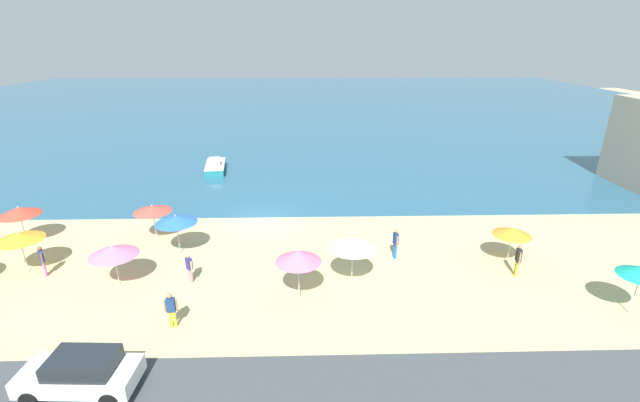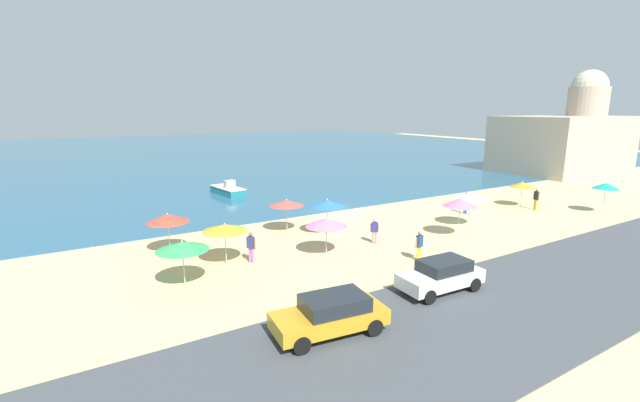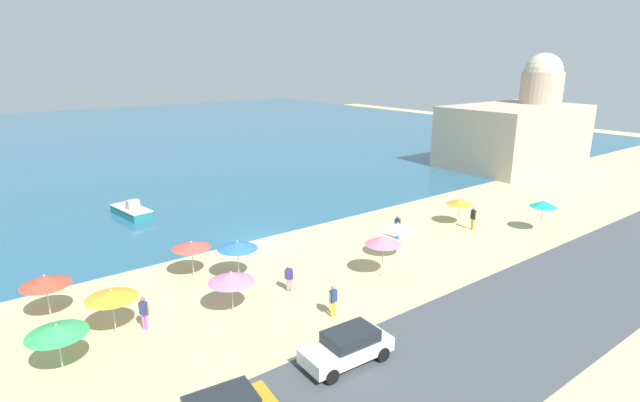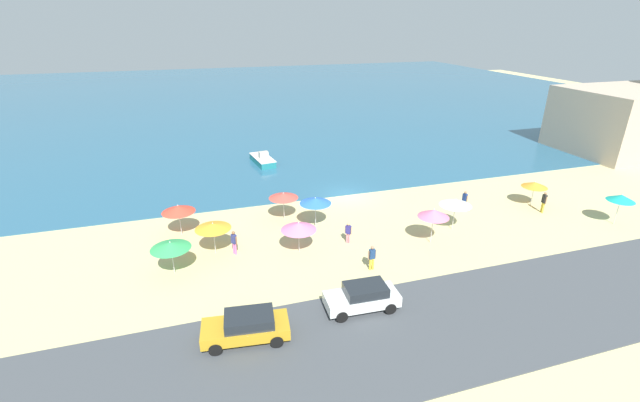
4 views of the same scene
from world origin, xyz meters
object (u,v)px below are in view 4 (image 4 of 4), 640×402
beach_umbrella_1 (315,201)px  beach_umbrella_4 (434,213)px  bather_2 (348,232)px  bather_4 (372,256)px  parked_car_0 (363,297)px  beach_umbrella_0 (213,226)px  beach_umbrella_7 (299,226)px  beach_umbrella_6 (178,209)px  beach_umbrella_8 (170,245)px  parked_car_1 (247,326)px  bather_3 (234,241)px  bather_0 (544,201)px  beach_umbrella_9 (621,198)px  skiff_nearshore (262,160)px  beach_umbrella_3 (456,202)px  beach_umbrella_5 (535,185)px  beach_umbrella_2 (283,196)px  bather_1 (465,200)px

beach_umbrella_1 → beach_umbrella_4: 8.57m
bather_2 → bather_4: bearing=-87.1°
parked_car_0 → beach_umbrella_0: bearing=129.8°
beach_umbrella_4 → beach_umbrella_7: (-9.21, 1.56, -0.40)m
beach_umbrella_0 → beach_umbrella_6: 4.12m
beach_umbrella_8 → bather_4: size_ratio=1.45×
parked_car_1 → bather_3: bearing=87.2°
parked_car_1 → beach_umbrella_6: bearing=103.3°
beach_umbrella_6 → parked_car_0: 15.32m
beach_umbrella_8 → bather_0: 28.72m
beach_umbrella_9 → parked_car_0: (-22.60, -4.00, -1.37)m
beach_umbrella_0 → beach_umbrella_4: 14.98m
beach_umbrella_6 → skiff_nearshore: size_ratio=0.49×
beach_umbrella_1 → beach_umbrella_3: size_ratio=0.96×
beach_umbrella_3 → bather_2: 8.37m
beach_umbrella_8 → bather_4: (11.91, -3.24, -1.02)m
beach_umbrella_9 → beach_umbrella_6: bearing=165.8°
beach_umbrella_5 → bather_0: size_ratio=1.20×
beach_umbrella_6 → beach_umbrella_8: 5.31m
beach_umbrella_2 → beach_umbrella_0: bearing=-145.7°
beach_umbrella_7 → beach_umbrella_8: 8.13m
beach_umbrella_4 → parked_car_0: 9.46m
beach_umbrella_7 → bather_0: size_ratio=1.33×
beach_umbrella_3 → bather_1: beach_umbrella_3 is taller
beach_umbrella_3 → beach_umbrella_8: bearing=-179.6°
beach_umbrella_1 → beach_umbrella_2: beach_umbrella_1 is taller
beach_umbrella_9 → parked_car_1: (-28.94, -4.56, -1.37)m
beach_umbrella_4 → beach_umbrella_8: beach_umbrella_4 is taller
bather_2 → beach_umbrella_3: bearing=-2.2°
beach_umbrella_6 → beach_umbrella_8: beach_umbrella_6 is taller
beach_umbrella_8 → skiff_nearshore: beach_umbrella_8 is taller
beach_umbrella_2 → beach_umbrella_4: (9.04, -6.86, 0.30)m
skiff_nearshore → beach_umbrella_2: bearing=-93.3°
beach_umbrella_2 → beach_umbrella_5: beach_umbrella_2 is taller
bather_1 → bather_0: bearing=-19.3°
beach_umbrella_6 → skiff_nearshore: beach_umbrella_6 is taller
beach_umbrella_0 → beach_umbrella_2: 6.81m
beach_umbrella_6 → beach_umbrella_9: bearing=-14.2°
beach_umbrella_4 → bather_0: size_ratio=1.47×
bather_0 → bather_1: bather_0 is taller
bather_1 → bather_3: bearing=-175.7°
bather_4 → parked_car_1: (-8.43, -4.12, -0.12)m
bather_3 → parked_car_0: size_ratio=0.42×
beach_umbrella_3 → beach_umbrella_4: (-2.66, -1.37, 0.10)m
beach_umbrella_2 → beach_umbrella_7: 5.30m
beach_umbrella_5 → beach_umbrella_8: bearing=-175.9°
beach_umbrella_3 → bather_1: (2.70, 2.56, -1.19)m
bather_0 → beach_umbrella_1: bearing=170.6°
beach_umbrella_2 → beach_umbrella_9: size_ratio=0.92×
beach_umbrella_9 → beach_umbrella_0: bearing=171.2°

